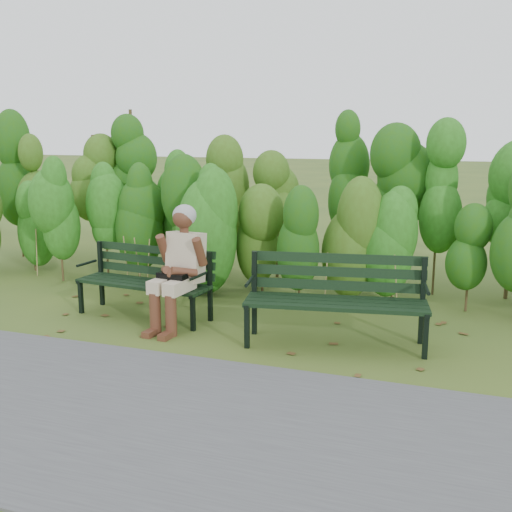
% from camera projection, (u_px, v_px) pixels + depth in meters
% --- Properties ---
extents(ground, '(80.00, 80.00, 0.00)m').
position_uv_depth(ground, '(245.00, 329.00, 6.53)').
color(ground, '#3E5522').
extents(footpath, '(60.00, 2.50, 0.01)m').
position_uv_depth(footpath, '(145.00, 419.00, 4.49)').
color(footpath, '#474749').
rests_on(footpath, ground).
extents(hedge_band, '(11.04, 1.67, 2.42)m').
position_uv_depth(hedge_band, '(293.00, 197.00, 7.99)').
color(hedge_band, '#47381E').
rests_on(hedge_band, ground).
extents(leaf_litter, '(5.14, 2.04, 0.01)m').
position_uv_depth(leaf_litter, '(236.00, 329.00, 6.54)').
color(leaf_litter, brown).
rests_on(leaf_litter, ground).
extents(bench_left, '(1.65, 0.68, 0.80)m').
position_uv_depth(bench_left, '(148.00, 276.00, 6.95)').
color(bench_left, black).
rests_on(bench_left, ground).
extents(bench_right, '(1.87, 0.87, 0.90)m').
position_uv_depth(bench_right, '(336.00, 292.00, 6.02)').
color(bench_right, black).
rests_on(bench_right, ground).
extents(seated_woman, '(0.58, 0.85, 1.34)m').
position_uv_depth(seated_woman, '(179.00, 261.00, 6.52)').
color(seated_woman, '#B2AA8C').
rests_on(seated_woman, ground).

